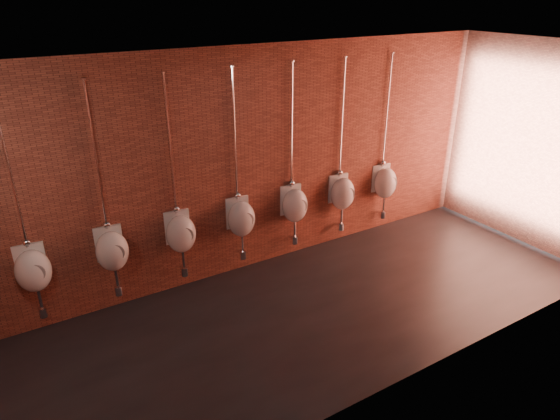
{
  "coord_description": "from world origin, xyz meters",
  "views": [
    {
      "loc": [
        -3.0,
        -4.35,
        3.86
      ],
      "look_at": [
        0.2,
        0.9,
        1.1
      ],
      "focal_mm": 32.0,
      "sensor_mm": 36.0,
      "label": 1
    }
  ],
  "objects_px": {
    "urinal_0": "(33,269)",
    "urinal_5": "(342,193)",
    "urinal_2": "(181,233)",
    "urinal_4": "(295,204)",
    "urinal_1": "(112,250)",
    "urinal_6": "(385,182)",
    "urinal_3": "(241,218)"
  },
  "relations": [
    {
      "from": "urinal_4",
      "to": "urinal_3",
      "type": "bearing_deg",
      "value": 180.0
    },
    {
      "from": "urinal_1",
      "to": "urinal_4",
      "type": "relative_size",
      "value": 1.0
    },
    {
      "from": "urinal_3",
      "to": "urinal_0",
      "type": "bearing_deg",
      "value": 180.0
    },
    {
      "from": "urinal_0",
      "to": "urinal_6",
      "type": "distance_m",
      "value": 5.39
    },
    {
      "from": "urinal_4",
      "to": "urinal_6",
      "type": "bearing_deg",
      "value": 0.0
    },
    {
      "from": "urinal_1",
      "to": "urinal_4",
      "type": "height_order",
      "value": "same"
    },
    {
      "from": "urinal_4",
      "to": "urinal_5",
      "type": "distance_m",
      "value": 0.9
    },
    {
      "from": "urinal_0",
      "to": "urinal_4",
      "type": "relative_size",
      "value": 1.0
    },
    {
      "from": "urinal_0",
      "to": "urinal_1",
      "type": "distance_m",
      "value": 0.9
    },
    {
      "from": "urinal_0",
      "to": "urinal_6",
      "type": "bearing_deg",
      "value": 0.0
    },
    {
      "from": "urinal_1",
      "to": "urinal_2",
      "type": "xyz_separation_m",
      "value": [
        0.9,
        0.0,
        0.0
      ]
    },
    {
      "from": "urinal_1",
      "to": "urinal_6",
      "type": "bearing_deg",
      "value": 0.0
    },
    {
      "from": "urinal_6",
      "to": "urinal_3",
      "type": "bearing_deg",
      "value": 180.0
    },
    {
      "from": "urinal_0",
      "to": "urinal_2",
      "type": "distance_m",
      "value": 1.8
    },
    {
      "from": "urinal_1",
      "to": "urinal_4",
      "type": "distance_m",
      "value": 2.69
    },
    {
      "from": "urinal_0",
      "to": "urinal_1",
      "type": "bearing_deg",
      "value": 0.0
    },
    {
      "from": "urinal_6",
      "to": "urinal_5",
      "type": "bearing_deg",
      "value": 180.0
    },
    {
      "from": "urinal_0",
      "to": "urinal_1",
      "type": "xyz_separation_m",
      "value": [
        0.9,
        0.0,
        0.0
      ]
    },
    {
      "from": "urinal_2",
      "to": "urinal_4",
      "type": "height_order",
      "value": "same"
    },
    {
      "from": "urinal_4",
      "to": "urinal_2",
      "type": "bearing_deg",
      "value": 180.0
    },
    {
      "from": "urinal_2",
      "to": "urinal_6",
      "type": "relative_size",
      "value": 1.0
    },
    {
      "from": "urinal_1",
      "to": "urinal_5",
      "type": "bearing_deg",
      "value": 0.0
    },
    {
      "from": "urinal_4",
      "to": "urinal_5",
      "type": "bearing_deg",
      "value": 0.0
    },
    {
      "from": "urinal_1",
      "to": "urinal_4",
      "type": "bearing_deg",
      "value": 0.0
    },
    {
      "from": "urinal_1",
      "to": "urinal_3",
      "type": "xyz_separation_m",
      "value": [
        1.8,
        0.0,
        0.0
      ]
    },
    {
      "from": "urinal_5",
      "to": "urinal_2",
      "type": "bearing_deg",
      "value": 180.0
    },
    {
      "from": "urinal_2",
      "to": "urinal_3",
      "type": "xyz_separation_m",
      "value": [
        0.9,
        0.0,
        0.0
      ]
    },
    {
      "from": "urinal_2",
      "to": "urinal_4",
      "type": "bearing_deg",
      "value": 0.0
    },
    {
      "from": "urinal_0",
      "to": "urinal_5",
      "type": "xyz_separation_m",
      "value": [
        4.49,
        0.0,
        0.0
      ]
    },
    {
      "from": "urinal_2",
      "to": "urinal_6",
      "type": "bearing_deg",
      "value": 0.0
    },
    {
      "from": "urinal_1",
      "to": "urinal_6",
      "type": "relative_size",
      "value": 1.0
    },
    {
      "from": "urinal_0",
      "to": "urinal_5",
      "type": "relative_size",
      "value": 1.0
    }
  ]
}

